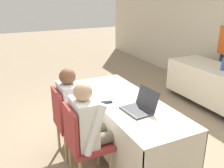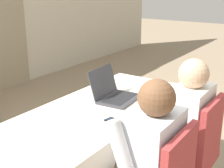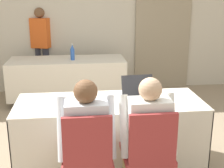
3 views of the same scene
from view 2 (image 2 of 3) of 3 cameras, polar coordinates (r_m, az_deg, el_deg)
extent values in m
cube|color=beige|center=(2.28, -4.12, -5.36)|extent=(1.98, 0.75, 0.02)
cube|color=beige|center=(2.25, 3.82, -14.97)|extent=(1.98, 0.01, 0.62)
cube|color=beige|center=(2.65, -10.42, -9.84)|extent=(1.98, 0.01, 0.62)
cube|color=beige|center=(3.18, 7.05, -4.78)|extent=(0.01, 0.75, 0.62)
cube|color=#333338|center=(2.49, 1.42, -2.76)|extent=(0.37, 0.27, 0.02)
cube|color=black|center=(2.49, 1.42, -2.53)|extent=(0.32, 0.20, 0.00)
cube|color=#333338|center=(2.53, -1.66, 0.46)|extent=(0.35, 0.10, 0.23)
cube|color=black|center=(2.53, -1.66, 0.46)|extent=(0.32, 0.08, 0.20)
cube|color=black|center=(2.11, 0.44, -6.87)|extent=(0.09, 0.14, 0.01)
cube|color=#192333|center=(2.11, 0.44, -6.73)|extent=(0.08, 0.13, 0.00)
cube|color=white|center=(2.84, 4.23, -0.38)|extent=(0.32, 0.36, 0.00)
cube|color=white|center=(2.29, -8.72, -5.15)|extent=(0.25, 0.32, 0.00)
cylinder|color=tan|center=(2.68, 9.86, -14.68)|extent=(0.04, 0.04, 0.42)
cube|color=#9E3333|center=(2.36, 12.32, -12.94)|extent=(0.44, 0.44, 0.05)
cube|color=#9E3333|center=(2.19, 17.65, -8.55)|extent=(0.40, 0.04, 0.45)
cube|color=silver|center=(1.77, 7.66, -13.23)|extent=(0.36, 0.22, 0.52)
cylinder|color=silver|center=(1.95, 9.42, -9.97)|extent=(0.08, 0.26, 0.54)
sphere|color=brown|center=(1.62, 8.17, -2.55)|extent=(0.20, 0.20, 0.20)
cylinder|color=#665B4C|center=(2.43, 10.41, -9.41)|extent=(0.13, 0.42, 0.13)
cylinder|color=#665B4C|center=(2.29, 8.53, -11.19)|extent=(0.13, 0.42, 0.13)
cylinder|color=#665B4C|center=(2.65, 6.37, -14.30)|extent=(0.10, 0.10, 0.47)
cube|color=white|center=(2.21, 14.01, -6.91)|extent=(0.36, 0.22, 0.52)
cylinder|color=white|center=(2.41, 14.91, -4.73)|extent=(0.08, 0.26, 0.54)
cylinder|color=white|center=(2.05, 10.87, -8.60)|extent=(0.08, 0.26, 0.54)
sphere|color=tan|center=(2.09, 14.73, 1.82)|extent=(0.20, 0.20, 0.20)
camera|label=1|loc=(4.15, 37.97, 19.59)|focal=40.00mm
camera|label=3|loc=(2.22, 89.75, 6.14)|focal=50.00mm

